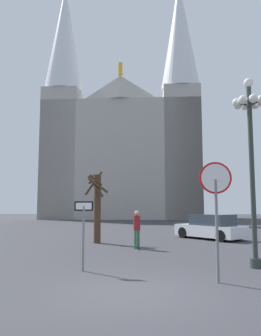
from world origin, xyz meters
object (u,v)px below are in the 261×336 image
bare_tree (97,204)px  cathedral (122,139)px  stop_sign (216,196)px  parked_car_near_white (211,227)px  one_way_arrow_sign (83,226)px  street_lamp (251,140)px  pedestrian_walking (137,226)px

bare_tree → cathedral: bearing=91.2°
cathedral → stop_sign: (5.00, -38.49, -9.24)m
cathedral → parked_car_near_white: 30.51m
stop_sign → one_way_arrow_sign: stop_sign is taller
stop_sign → bare_tree: bare_tree is taller
street_lamp → cathedral: bearing=100.4°
cathedral → pedestrian_walking: 33.80m
one_way_arrow_sign → pedestrian_walking: 5.34m
cathedral → one_way_arrow_sign: 38.50m
stop_sign → street_lamp: 3.27m
stop_sign → pedestrian_walking: size_ratio=1.83×
pedestrian_walking → parked_car_near_white: bearing=45.8°
parked_car_near_white → one_way_arrow_sign: bearing=-121.4°
one_way_arrow_sign → bare_tree: (-0.61, 7.23, 0.65)m
stop_sign → bare_tree: (-4.40, 8.58, -0.23)m
pedestrian_walking → bare_tree: bearing=135.4°
street_lamp → parked_car_near_white: street_lamp is taller
bare_tree → one_way_arrow_sign: bearing=-85.2°
pedestrian_walking → one_way_arrow_sign: bearing=-106.9°
street_lamp → pedestrian_walking: bearing=131.5°
street_lamp → stop_sign: bearing=-128.7°
stop_sign → pedestrian_walking: stop_sign is taller
one_way_arrow_sign → street_lamp: size_ratio=0.34×
cathedral → one_way_arrow_sign: bearing=-88.1°
stop_sign → parked_car_near_white: bearing=79.5°
one_way_arrow_sign → street_lamp: bearing=7.4°
parked_car_near_white → pedestrian_walking: bearing=-134.2°
stop_sign → one_way_arrow_sign: (-3.79, 1.36, -0.88)m
stop_sign → parked_car_near_white: size_ratio=0.74×
parked_car_near_white → bare_tree: bearing=-160.7°
street_lamp → bare_tree: bearing=132.9°
stop_sign → cathedral: bearing=97.4°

